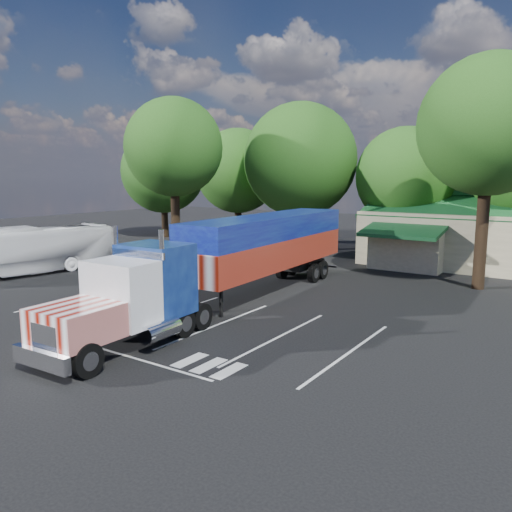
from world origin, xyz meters
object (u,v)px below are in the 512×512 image
Objects in this scene: semi_truck at (241,253)px; woman at (194,303)px; silver_sedan at (400,256)px; tour_bus at (30,250)px; bicycle at (309,272)px.

semi_truck reaches higher than woman.
semi_truck reaches higher than silver_sedan.
tour_bus reaches higher than silver_sedan.
woman is 0.13× the size of tour_bus.
semi_truck is 14.84× the size of woman.
tour_bus is at bearing 176.27° from bicycle.
woman is at bearing -123.51° from bicycle.
bicycle is (0.20, 11.13, -0.28)m from woman.
bicycle is at bearing 37.38° from tour_bus.
semi_truck is 4.15m from woman.
bicycle is at bearing 86.60° from semi_truck.
silver_sedan reaches higher than bicycle.
woman reaches higher than bicycle.
woman is 11.13m from bicycle.
semi_truck reaches higher than tour_bus.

